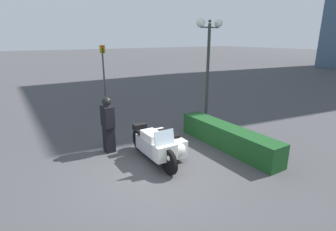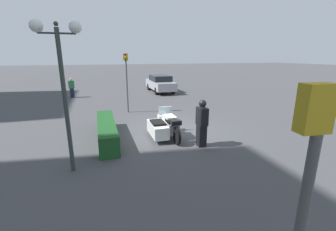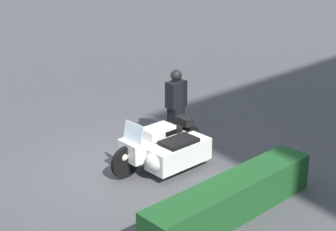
{
  "view_description": "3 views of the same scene",
  "coord_description": "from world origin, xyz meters",
  "px_view_note": "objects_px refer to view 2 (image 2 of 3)",
  "views": [
    {
      "loc": [
        5.59,
        -3.12,
        3.56
      ],
      "look_at": [
        -1.7,
        1.49,
        0.98
      ],
      "focal_mm": 28.0,
      "sensor_mm": 36.0,
      "label": 1
    },
    {
      "loc": [
        -9.39,
        3.12,
        3.39
      ],
      "look_at": [
        -1.74,
        0.71,
        1.23
      ],
      "focal_mm": 24.0,
      "sensor_mm": 36.0,
      "label": 2
    },
    {
      "loc": [
        6.36,
        8.23,
        5.2
      ],
      "look_at": [
        -0.6,
        0.75,
        1.34
      ],
      "focal_mm": 55.0,
      "sensor_mm": 36.0,
      "label": 3
    }
  ],
  "objects_px": {
    "parked_car_background": "(160,83)",
    "officer_rider": "(202,122)",
    "traffic_light_far": "(301,205)",
    "twin_lamp_post": "(60,62)",
    "police_motorcycle": "(163,126)",
    "pedestrian_bystander": "(72,88)",
    "hedge_bush_curbside": "(107,130)",
    "traffic_light_near": "(126,75)"
  },
  "relations": [
    {
      "from": "traffic_light_far",
      "to": "pedestrian_bystander",
      "type": "bearing_deg",
      "value": 17.81
    },
    {
      "from": "police_motorcycle",
      "to": "traffic_light_near",
      "type": "distance_m",
      "value": 5.13
    },
    {
      "from": "officer_rider",
      "to": "pedestrian_bystander",
      "type": "distance_m",
      "value": 13.78
    },
    {
      "from": "twin_lamp_post",
      "to": "traffic_light_far",
      "type": "bearing_deg",
      "value": -155.24
    },
    {
      "from": "twin_lamp_post",
      "to": "parked_car_background",
      "type": "xyz_separation_m",
      "value": [
        13.81,
        -6.61,
        -2.39
      ]
    },
    {
      "from": "hedge_bush_curbside",
      "to": "officer_rider",
      "type": "bearing_deg",
      "value": -118.27
    },
    {
      "from": "parked_car_background",
      "to": "officer_rider",
      "type": "bearing_deg",
      "value": 170.68
    },
    {
      "from": "police_motorcycle",
      "to": "parked_car_background",
      "type": "distance_m",
      "value": 12.26
    },
    {
      "from": "hedge_bush_curbside",
      "to": "pedestrian_bystander",
      "type": "height_order",
      "value": "pedestrian_bystander"
    },
    {
      "from": "officer_rider",
      "to": "pedestrian_bystander",
      "type": "bearing_deg",
      "value": 113.11
    },
    {
      "from": "officer_rider",
      "to": "traffic_light_far",
      "type": "distance_m",
      "value": 6.48
    },
    {
      "from": "pedestrian_bystander",
      "to": "officer_rider",
      "type": "bearing_deg",
      "value": 16.56
    },
    {
      "from": "police_motorcycle",
      "to": "traffic_light_near",
      "type": "relative_size",
      "value": 0.74
    },
    {
      "from": "officer_rider",
      "to": "parked_car_background",
      "type": "xyz_separation_m",
      "value": [
        13.23,
        -2.07,
        -0.13
      ]
    },
    {
      "from": "officer_rider",
      "to": "hedge_bush_curbside",
      "type": "xyz_separation_m",
      "value": [
        1.84,
        3.42,
        -0.58
      ]
    },
    {
      "from": "hedge_bush_curbside",
      "to": "parked_car_background",
      "type": "height_order",
      "value": "parked_car_background"
    },
    {
      "from": "police_motorcycle",
      "to": "officer_rider",
      "type": "xyz_separation_m",
      "value": [
        -1.4,
        -1.12,
        0.47
      ]
    },
    {
      "from": "officer_rider",
      "to": "twin_lamp_post",
      "type": "xyz_separation_m",
      "value": [
        -0.58,
        4.54,
        2.26
      ]
    },
    {
      "from": "parked_car_background",
      "to": "twin_lamp_post",
      "type": "bearing_deg",
      "value": 154.0
    },
    {
      "from": "twin_lamp_post",
      "to": "parked_car_background",
      "type": "height_order",
      "value": "twin_lamp_post"
    },
    {
      "from": "parked_car_background",
      "to": "pedestrian_bystander",
      "type": "distance_m",
      "value": 7.77
    },
    {
      "from": "police_motorcycle",
      "to": "twin_lamp_post",
      "type": "relative_size",
      "value": 0.61
    },
    {
      "from": "twin_lamp_post",
      "to": "traffic_light_near",
      "type": "xyz_separation_m",
      "value": [
        6.72,
        -2.58,
        -0.93
      ]
    },
    {
      "from": "twin_lamp_post",
      "to": "pedestrian_bystander",
      "type": "bearing_deg",
      "value": 4.93
    },
    {
      "from": "hedge_bush_curbside",
      "to": "traffic_light_far",
      "type": "distance_m",
      "value": 8.2
    },
    {
      "from": "traffic_light_near",
      "to": "parked_car_background",
      "type": "xyz_separation_m",
      "value": [
        7.1,
        -4.03,
        -1.46
      ]
    },
    {
      "from": "hedge_bush_curbside",
      "to": "traffic_light_near",
      "type": "relative_size",
      "value": 1.15
    },
    {
      "from": "traffic_light_near",
      "to": "pedestrian_bystander",
      "type": "xyz_separation_m",
      "value": [
        6.42,
        3.71,
        -1.49
      ]
    },
    {
      "from": "traffic_light_far",
      "to": "parked_car_background",
      "type": "bearing_deg",
      "value": -5.27
    },
    {
      "from": "hedge_bush_curbside",
      "to": "traffic_light_far",
      "type": "relative_size",
      "value": 1.27
    },
    {
      "from": "twin_lamp_post",
      "to": "traffic_light_far",
      "type": "distance_m",
      "value": 6.12
    },
    {
      "from": "traffic_light_near",
      "to": "pedestrian_bystander",
      "type": "height_order",
      "value": "traffic_light_near"
    },
    {
      "from": "police_motorcycle",
      "to": "officer_rider",
      "type": "distance_m",
      "value": 1.85
    },
    {
      "from": "parked_car_background",
      "to": "pedestrian_bystander",
      "type": "bearing_deg",
      "value": 94.57
    },
    {
      "from": "officer_rider",
      "to": "police_motorcycle",
      "type": "bearing_deg",
      "value": 127.49
    },
    {
      "from": "officer_rider",
      "to": "parked_car_background",
      "type": "relative_size",
      "value": 0.38
    },
    {
      "from": "police_motorcycle",
      "to": "officer_rider",
      "type": "relative_size",
      "value": 1.43
    },
    {
      "from": "officer_rider",
      "to": "parked_car_background",
      "type": "distance_m",
      "value": 13.39
    },
    {
      "from": "traffic_light_far",
      "to": "pedestrian_bystander",
      "type": "height_order",
      "value": "traffic_light_far"
    },
    {
      "from": "traffic_light_near",
      "to": "twin_lamp_post",
      "type": "bearing_deg",
      "value": -10.03
    },
    {
      "from": "police_motorcycle",
      "to": "pedestrian_bystander",
      "type": "relative_size",
      "value": 1.63
    },
    {
      "from": "officer_rider",
      "to": "hedge_bush_curbside",
      "type": "relative_size",
      "value": 0.45
    }
  ]
}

